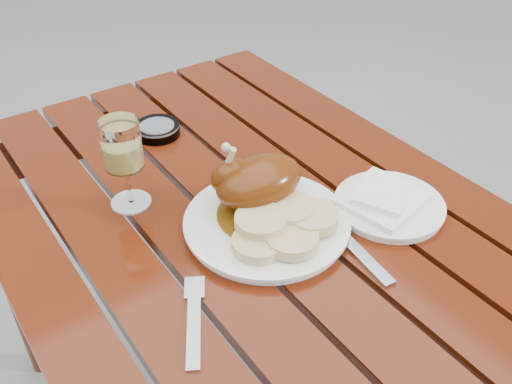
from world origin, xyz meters
TOP-DOWN VIEW (x-y plane):
  - table at (0.00, 0.00)m, footprint 0.80×1.20m
  - dinner_plate at (0.01, -0.04)m, footprint 0.36×0.36m
  - roast_duck at (0.02, 0.01)m, footprint 0.17×0.16m
  - bread_dumplings at (0.00, -0.08)m, footprint 0.19×0.14m
  - wine_glass at (-0.15, 0.16)m, footprint 0.08×0.08m
  - side_plate at (0.21, -0.12)m, footprint 0.25×0.25m
  - napkin at (0.20, -0.11)m, footprint 0.16×0.15m
  - ashtray at (-0.01, 0.34)m, footprint 0.12×0.12m
  - fork at (-0.20, -0.15)m, footprint 0.10×0.14m
  - knife at (0.09, -0.14)m, footprint 0.05×0.22m

SIDE VIEW (x-z plane):
  - table at x=0.00m, z-range 0.00..0.75m
  - fork at x=-0.20m, z-range 0.75..0.76m
  - knife at x=0.09m, z-range 0.75..0.76m
  - side_plate at x=0.21m, z-range 0.75..0.77m
  - dinner_plate at x=0.01m, z-range 0.75..0.77m
  - ashtray at x=-0.01m, z-range 0.75..0.77m
  - napkin at x=0.20m, z-range 0.77..0.78m
  - bread_dumplings at x=0.00m, z-range 0.77..0.80m
  - roast_duck at x=0.02m, z-range 0.75..0.87m
  - wine_glass at x=-0.15m, z-range 0.75..0.92m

